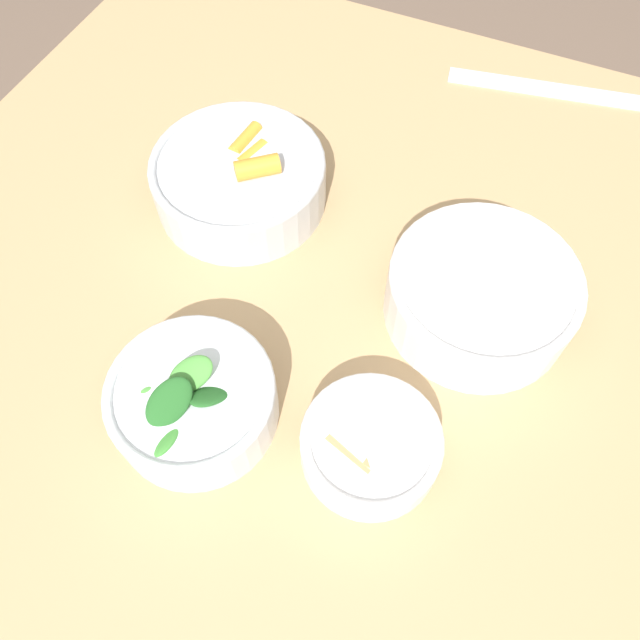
% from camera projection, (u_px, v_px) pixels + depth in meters
% --- Properties ---
extents(ground_plane, '(10.00, 10.00, 0.00)m').
position_uv_depth(ground_plane, '(348.00, 525.00, 1.27)').
color(ground_plane, brown).
extents(dining_table, '(1.18, 1.08, 0.74)m').
position_uv_depth(dining_table, '(369.00, 398.00, 0.71)').
color(dining_table, tan).
rests_on(dining_table, ground_plane).
extents(bowl_carrots, '(0.20, 0.20, 0.08)m').
position_uv_depth(bowl_carrots, '(240.00, 179.00, 0.70)').
color(bowl_carrots, silver).
rests_on(bowl_carrots, dining_table).
extents(bowl_greens, '(0.15, 0.15, 0.08)m').
position_uv_depth(bowl_greens, '(193.00, 400.00, 0.57)').
color(bowl_greens, silver).
rests_on(bowl_greens, dining_table).
extents(bowl_beans_hotdog, '(0.19, 0.19, 0.07)m').
position_uv_depth(bowl_beans_hotdog, '(480.00, 296.00, 0.63)').
color(bowl_beans_hotdog, white).
rests_on(bowl_beans_hotdog, dining_table).
extents(bowl_cookies, '(0.13, 0.13, 0.04)m').
position_uv_depth(bowl_cookies, '(371.00, 444.00, 0.56)').
color(bowl_cookies, white).
rests_on(bowl_cookies, dining_table).
extents(ruler, '(0.25, 0.07, 0.00)m').
position_uv_depth(ruler, '(543.00, 89.00, 0.83)').
color(ruler, '#EFB7C6').
rests_on(ruler, dining_table).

